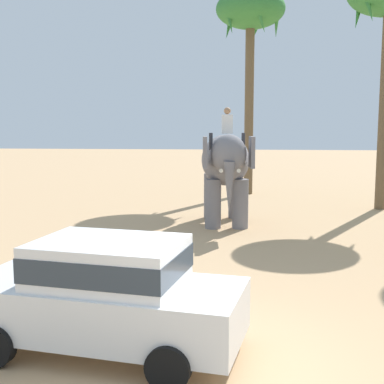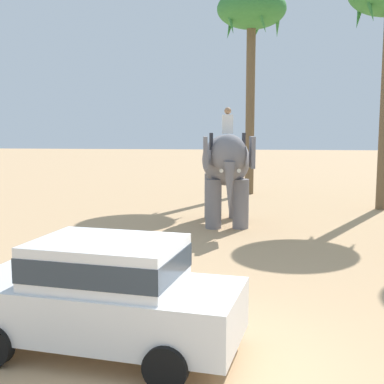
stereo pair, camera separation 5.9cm
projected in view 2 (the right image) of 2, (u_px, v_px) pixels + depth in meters
The scene contains 4 objects.
ground_plane at pixel (213, 365), 7.32m from camera, with size 120.00×120.00×0.00m, color tan.
car_sedan_foreground at pixel (104, 291), 7.64m from camera, with size 4.33×2.40×1.70m.
elephant_with_mahout at pixel (226, 165), 17.25m from camera, with size 1.88×3.94×3.88m.
palm_tree_near_hut at pixel (251, 17), 23.94m from camera, with size 3.20×3.20×9.51m.
Camera 2 is at (0.37, -6.92, 3.39)m, focal length 48.54 mm.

